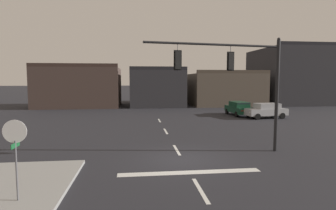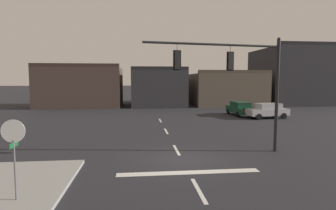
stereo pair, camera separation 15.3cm
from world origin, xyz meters
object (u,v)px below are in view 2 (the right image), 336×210
Objects in this scene: stop_sign at (14,140)px; car_lot_nearside at (240,108)px; signal_mast_near_side at (240,74)px; car_lot_middle at (267,110)px.

car_lot_nearside is (15.80, 21.46, -1.29)m from stop_sign.
stop_sign is (-9.61, -5.28, -2.29)m from signal_mast_near_side.
signal_mast_near_side is 1.72× the size of car_lot_nearside.
car_lot_nearside and car_lot_middle have the same top height.
stop_sign is 26.68m from car_lot_nearside.
signal_mast_near_side is 11.20m from stop_sign.
car_lot_nearside is at bearing 69.06° from signal_mast_near_side.
car_lot_nearside is 3.32m from car_lot_middle.
signal_mast_near_side is at bearing -110.94° from car_lot_nearside.
signal_mast_near_side is at bearing -121.27° from car_lot_middle.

